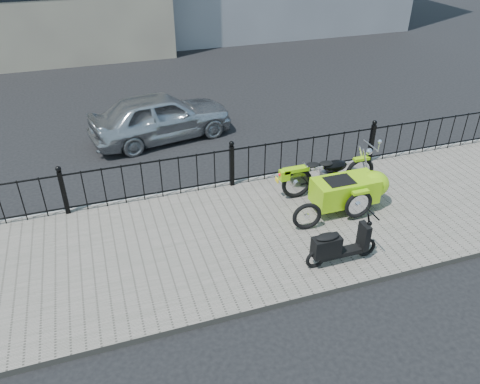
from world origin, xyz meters
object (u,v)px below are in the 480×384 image
object	(u,v)px
scooter	(338,246)
motorcycle_sidecar	(349,185)
spare_tire	(307,216)
sedan_car	(161,116)

from	to	relation	value
scooter	motorcycle_sidecar	bearing A→B (deg)	54.85
motorcycle_sidecar	spare_tire	xyz separation A→B (m)	(-1.17, -0.50, -0.18)
spare_tire	sedan_car	distance (m)	5.52
motorcycle_sidecar	sedan_car	xyz separation A→B (m)	(-3.00, 4.70, 0.05)
motorcycle_sidecar	spare_tire	size ratio (longest dim) A/B	3.93
scooter	spare_tire	xyz separation A→B (m)	(-0.06, 1.07, -0.07)
motorcycle_sidecar	sedan_car	size ratio (longest dim) A/B	0.60
motorcycle_sidecar	spare_tire	bearing A→B (deg)	-156.80
motorcycle_sidecar	scooter	xyz separation A→B (m)	(-1.10, -1.57, -0.12)
motorcycle_sidecar	scooter	bearing A→B (deg)	-125.15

